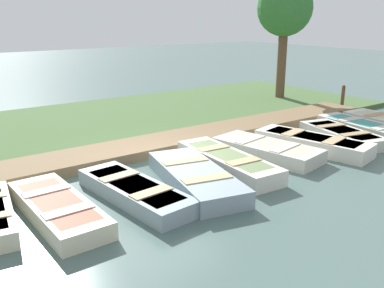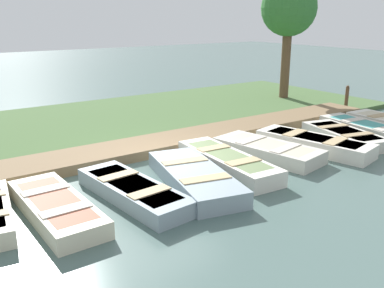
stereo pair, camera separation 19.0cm
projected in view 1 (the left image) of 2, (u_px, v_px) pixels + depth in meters
name	position (u px, v px, depth m)	size (l,w,h in m)	color
ground_plane	(168.00, 167.00, 11.26)	(80.00, 80.00, 0.00)	#4C6660
shore_bank	(92.00, 126.00, 15.11)	(8.00, 24.00, 0.17)	#476638
dock_walkway	(140.00, 148.00, 12.41)	(1.48, 18.97, 0.27)	brown
rowboat_3	(58.00, 208.00, 8.44)	(3.13, 1.11, 0.38)	beige
rowboat_4	(135.00, 191.00, 9.24)	(3.30, 1.31, 0.38)	#8C9EA8
rowboat_5	(195.00, 177.00, 9.99)	(3.54, 1.95, 0.42)	#8C9EA8
rowboat_6	(228.00, 162.00, 11.02)	(3.46, 1.21, 0.44)	silver
rowboat_7	(267.00, 150.00, 12.07)	(3.24, 1.78, 0.40)	beige
rowboat_8	(312.00, 143.00, 12.62)	(3.53, 1.75, 0.44)	silver
rowboat_9	(342.00, 135.00, 13.58)	(3.08, 1.76, 0.38)	beige
rowboat_10	(366.00, 128.00, 14.36)	(3.58, 1.42, 0.39)	beige
mooring_post_far	(343.00, 98.00, 17.83)	(0.15, 0.15, 1.06)	brown
park_tree_left	(285.00, 10.00, 18.82)	(2.45, 2.45, 5.36)	brown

